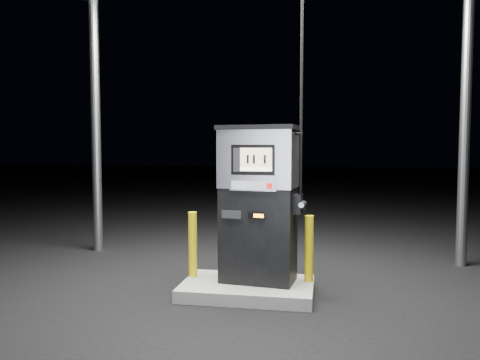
# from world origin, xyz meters

# --- Properties ---
(ground) EXTENTS (80.00, 80.00, 0.00)m
(ground) POSITION_xyz_m (0.00, 0.00, 0.00)
(ground) COLOR black
(ground) RESTS_ON ground
(pump_island) EXTENTS (1.60, 1.00, 0.15)m
(pump_island) POSITION_xyz_m (0.00, 0.00, 0.07)
(pump_island) COLOR slate
(pump_island) RESTS_ON ground
(fuel_dispenser) EXTENTS (1.09, 0.68, 3.99)m
(fuel_dispenser) POSITION_xyz_m (0.12, 0.09, 1.14)
(fuel_dispenser) COLOR black
(fuel_dispenser) RESTS_ON pump_island
(bollard_left) EXTENTS (0.12, 0.12, 0.84)m
(bollard_left) POSITION_xyz_m (-0.74, 0.15, 0.57)
(bollard_left) COLOR yellow
(bollard_left) RESTS_ON pump_island
(bollard_right) EXTENTS (0.13, 0.13, 0.82)m
(bollard_right) POSITION_xyz_m (0.74, 0.19, 0.56)
(bollard_right) COLOR yellow
(bollard_right) RESTS_ON pump_island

